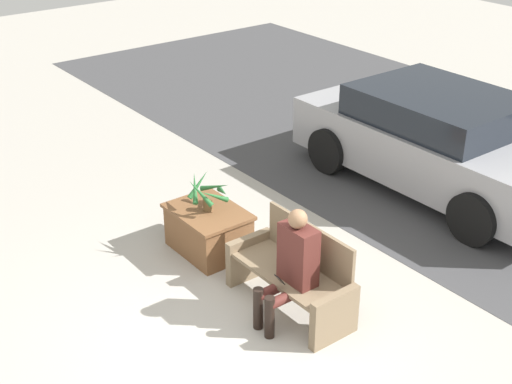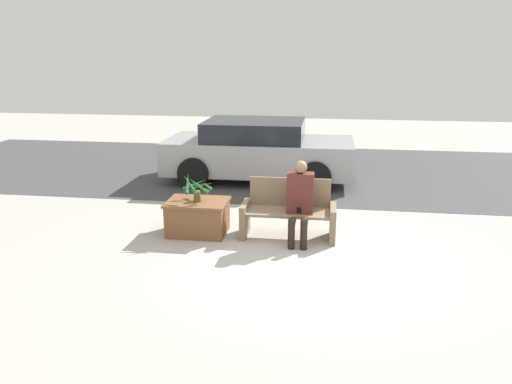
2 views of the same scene
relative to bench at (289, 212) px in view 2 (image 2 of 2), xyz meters
The scene contains 7 objects.
ground_plane 0.92m from the bench, 77.62° to the right, with size 30.00×30.00×0.00m, color #ADA89E.
road_surface 4.54m from the bench, 87.75° to the left, with size 20.00×6.00×0.01m, color #424244.
bench is the anchor object (origin of this frame).
person_seated 0.38m from the bench, 46.32° to the right, with size 0.40×0.59×1.25m.
planter_box 1.45m from the bench, behind, with size 0.96×0.72×0.54m.
potted_plant 1.49m from the bench, behind, with size 0.52×0.50×0.44m.
parked_car 3.56m from the bench, 105.72° to the left, with size 4.11×1.98×1.35m.
Camera 2 is at (0.38, -6.59, 2.83)m, focal length 35.00 mm.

